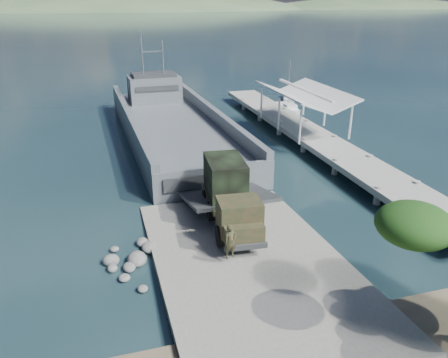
% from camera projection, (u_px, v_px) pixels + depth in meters
% --- Properties ---
extents(ground, '(1400.00, 1400.00, 0.00)m').
position_uv_depth(ground, '(244.00, 258.00, 24.86)').
color(ground, '#172F39').
rests_on(ground, ground).
extents(boat_ramp, '(10.00, 18.00, 0.50)m').
position_uv_depth(boat_ramp, '(249.00, 263.00, 23.88)').
color(boat_ramp, slate).
rests_on(boat_ramp, ground).
extents(shoreline_rocks, '(3.20, 5.60, 0.90)m').
position_uv_depth(shoreline_rocks, '(133.00, 270.00, 23.72)').
color(shoreline_rocks, slate).
rests_on(shoreline_rocks, ground).
extents(distant_headlands, '(1000.00, 240.00, 48.00)m').
position_uv_depth(distant_headlands, '(137.00, 10.00, 534.49)').
color(distant_headlands, '#405A38').
rests_on(distant_headlands, ground).
extents(pier, '(6.40, 44.00, 6.10)m').
position_uv_depth(pier, '(307.00, 127.00, 44.23)').
color(pier, gray).
rests_on(pier, ground).
extents(landing_craft, '(10.32, 36.74, 10.83)m').
position_uv_depth(landing_craft, '(173.00, 131.00, 45.57)').
color(landing_craft, '#50595E').
rests_on(landing_craft, ground).
extents(military_truck, '(3.20, 8.17, 3.70)m').
position_uv_depth(military_truck, '(230.00, 195.00, 27.17)').
color(military_truck, black).
rests_on(military_truck, boat_ramp).
extents(soldier, '(0.78, 0.60, 1.91)m').
position_uv_depth(soldier, '(230.00, 248.00, 23.10)').
color(soldier, '#1D311B').
rests_on(soldier, boat_ramp).
extents(sailboat_near, '(2.06, 5.57, 6.64)m').
position_uv_depth(sailboat_near, '(288.00, 109.00, 56.77)').
color(sailboat_near, white).
rests_on(sailboat_near, ground).
extents(sailboat_far, '(3.12, 5.05, 5.94)m').
position_uv_depth(sailboat_far, '(288.00, 98.00, 63.02)').
color(sailboat_far, white).
rests_on(sailboat_far, ground).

